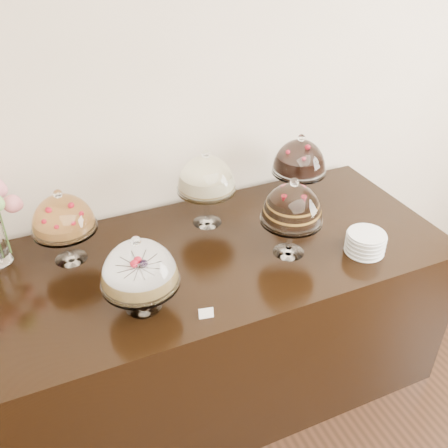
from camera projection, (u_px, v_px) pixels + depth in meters
name	position (u px, v px, depth m)	size (l,w,h in m)	color
wall_back	(236.00, 85.00, 2.60)	(5.00, 0.04, 3.00)	beige
display_counter	(220.00, 318.00, 2.64)	(2.20, 1.00, 0.90)	black
cake_stand_sugar_sponge	(139.00, 267.00, 1.95)	(0.32, 0.32, 0.35)	white
cake_stand_choco_layer	(292.00, 206.00, 2.24)	(0.29, 0.29, 0.40)	white
cake_stand_cheesecake	(206.00, 177.00, 2.45)	(0.30, 0.30, 0.41)	white
cake_stand_dark_choco	(300.00, 159.00, 2.68)	(0.30, 0.30, 0.38)	white
cake_stand_fruit_tart	(63.00, 217.00, 2.21)	(0.29, 0.29, 0.37)	white
plate_stack	(365.00, 243.00, 2.35)	(0.18, 0.18, 0.10)	silver
price_card_left	(206.00, 313.00, 2.00)	(0.06, 0.01, 0.04)	white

